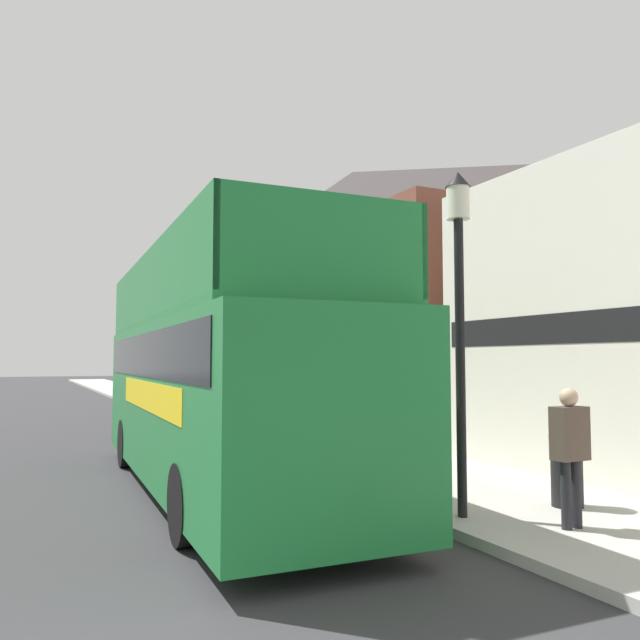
% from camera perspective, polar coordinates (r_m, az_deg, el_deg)
% --- Properties ---
extents(ground_plane, '(144.00, 144.00, 0.00)m').
position_cam_1_polar(ground_plane, '(23.79, -25.67, -8.74)').
color(ground_plane, '#333335').
extents(sidewalk, '(3.70, 108.00, 0.14)m').
position_cam_1_polar(sidewalk, '(21.87, -7.61, -9.36)').
color(sidewalk, '#ADAAA3').
rests_on(sidewalk, ground_plane).
extents(brick_terrace_rear, '(6.00, 17.42, 9.67)m').
position_cam_1_polar(brick_terrace_rear, '(24.33, 3.01, 2.42)').
color(brick_terrace_rear, brown).
rests_on(brick_terrace_rear, ground_plane).
extents(tour_bus, '(2.85, 10.21, 4.03)m').
position_cam_1_polar(tour_bus, '(11.06, -9.55, -5.80)').
color(tour_bus, '#1E7A38').
rests_on(tour_bus, ground_plane).
extents(parked_car_ahead_of_bus, '(1.98, 3.99, 1.41)m').
position_cam_1_polar(parked_car_ahead_of_bus, '(18.13, -13.68, -8.58)').
color(parked_car_ahead_of_bus, '#9E9EA3').
rests_on(parked_car_ahead_of_bus, ground_plane).
extents(pedestrian_second, '(0.46, 0.25, 1.74)m').
position_cam_1_polar(pedestrian_second, '(8.57, 21.88, -10.43)').
color(pedestrian_second, '#232328').
rests_on(pedestrian_second, sidewalk).
extents(lamp_post_nearest, '(0.35, 0.35, 4.71)m').
position_cam_1_polar(lamp_post_nearest, '(8.78, 12.60, 3.93)').
color(lamp_post_nearest, black).
rests_on(lamp_post_nearest, sidewalk).
extents(lamp_post_second, '(0.35, 0.35, 5.18)m').
position_cam_1_polar(lamp_post_second, '(16.87, -6.88, 1.19)').
color(lamp_post_second, black).
rests_on(lamp_post_second, sidewalk).
extents(lamp_post_third, '(0.35, 0.35, 4.67)m').
position_cam_1_polar(lamp_post_third, '(25.58, -13.70, -1.09)').
color(lamp_post_third, black).
rests_on(lamp_post_third, sidewalk).
extents(litter_bin, '(0.48, 0.48, 1.02)m').
position_cam_1_polar(litter_bin, '(9.87, 21.62, -12.50)').
color(litter_bin, black).
rests_on(litter_bin, sidewalk).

